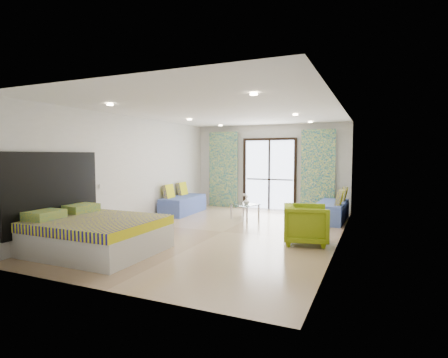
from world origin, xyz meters
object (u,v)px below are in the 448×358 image
at_px(bed, 94,234).
at_px(coffee_table, 245,206).
at_px(daybed_right, 332,211).
at_px(daybed_left, 183,204).
at_px(armchair, 306,222).

bearing_deg(bed, coffee_table, 71.28).
distance_m(bed, coffee_table, 4.33).
height_order(bed, daybed_right, daybed_right).
bearing_deg(daybed_right, bed, -125.08).
distance_m(daybed_left, daybed_right, 4.27).
height_order(bed, coffee_table, bed).
xyz_separation_m(bed, coffee_table, (1.39, 4.10, 0.04)).
height_order(daybed_left, armchair, daybed_left).
bearing_deg(coffee_table, daybed_left, 176.45).
distance_m(daybed_left, armchair, 4.57).
xyz_separation_m(daybed_right, armchair, (-0.20, -2.67, 0.15)).
distance_m(coffee_table, armchair, 2.84).
distance_m(bed, daybed_right, 5.97).
bearing_deg(bed, armchair, 31.61).
relative_size(coffee_table, armchair, 0.90).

